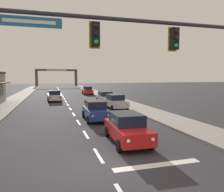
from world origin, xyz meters
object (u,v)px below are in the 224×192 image
object	(u,v)px
sedan_parked_mid_kerb	(88,90)
town_gateway_arch	(57,75)
sedan_third_in_queue	(95,110)
traffic_signal_mast	(176,52)
sedan_parked_nearest_kerb	(115,101)
sedan_parked_far_kerb	(105,97)
sedan_lead_at_stop_bar	(127,128)
sedan_oncoming_far	(54,96)

from	to	relation	value
sedan_parked_mid_kerb	town_gateway_arch	distance (m)	37.56
sedan_third_in_queue	town_gateway_arch	size ratio (longest dim) A/B	0.30
traffic_signal_mast	sedan_parked_mid_kerb	xyz separation A→B (m)	(2.09, 35.93, -3.99)
traffic_signal_mast	sedan_third_in_queue	bearing A→B (deg)	99.14
sedan_parked_nearest_kerb	sedan_parked_far_kerb	size ratio (longest dim) A/B	1.01
traffic_signal_mast	sedan_lead_at_stop_bar	size ratio (longest dim) A/B	2.33
sedan_oncoming_far	sedan_parked_mid_kerb	world-z (taller)	same
sedan_parked_far_kerb	traffic_signal_mast	bearing A→B (deg)	-95.73
sedan_lead_at_stop_bar	sedan_parked_mid_kerb	xyz separation A→B (m)	(3.20, 32.87, 0.00)
traffic_signal_mast	sedan_third_in_queue	xyz separation A→B (m)	(-1.57, 9.76, -3.99)
sedan_oncoming_far	town_gateway_arch	world-z (taller)	town_gateway_arch
sedan_lead_at_stop_bar	sedan_parked_mid_kerb	world-z (taller)	same
traffic_signal_mast	sedan_parked_nearest_kerb	xyz separation A→B (m)	(1.99, 15.49, -3.99)
sedan_parked_nearest_kerb	sedan_oncoming_far	bearing A→B (deg)	124.98
sedan_parked_far_kerb	town_gateway_arch	distance (m)	52.62
traffic_signal_mast	sedan_lead_at_stop_bar	distance (m)	5.14
sedan_third_in_queue	sedan_parked_mid_kerb	distance (m)	26.42
sedan_parked_far_kerb	town_gateway_arch	size ratio (longest dim) A/B	0.30
sedan_parked_nearest_kerb	sedan_parked_far_kerb	world-z (taller)	same
traffic_signal_mast	sedan_parked_far_kerb	size ratio (longest dim) A/B	2.35
sedan_oncoming_far	town_gateway_arch	distance (m)	47.95
sedan_oncoming_far	sedan_parked_nearest_kerb	distance (m)	11.81
sedan_parked_nearest_kerb	sedan_parked_far_kerb	xyz separation A→B (m)	(0.09, 5.23, 0.00)
sedan_third_in_queue	sedan_lead_at_stop_bar	bearing A→B (deg)	-86.02
sedan_third_in_queue	sedan_parked_mid_kerb	bearing A→B (deg)	82.03
traffic_signal_mast	sedan_oncoming_far	bearing A→B (deg)	100.77
sedan_lead_at_stop_bar	sedan_parked_nearest_kerb	size ratio (longest dim) A/B	1.00
traffic_signal_mast	sedan_parked_far_kerb	bearing A→B (deg)	84.27
sedan_lead_at_stop_bar	sedan_oncoming_far	world-z (taller)	same
sedan_parked_nearest_kerb	town_gateway_arch	bearing A→B (deg)	95.09
traffic_signal_mast	sedan_third_in_queue	world-z (taller)	traffic_signal_mast
town_gateway_arch	sedan_parked_mid_kerb	bearing A→B (deg)	-81.97
sedan_oncoming_far	sedan_parked_nearest_kerb	bearing A→B (deg)	-55.02
traffic_signal_mast	sedan_lead_at_stop_bar	bearing A→B (deg)	109.84
traffic_signal_mast	sedan_parked_nearest_kerb	bearing A→B (deg)	82.69
sedan_third_in_queue	sedan_parked_far_kerb	xyz separation A→B (m)	(3.65, 10.96, 0.00)
sedan_third_in_queue	sedan_parked_nearest_kerb	size ratio (longest dim) A/B	0.99
sedan_parked_far_kerb	town_gateway_arch	world-z (taller)	town_gateway_arch
sedan_third_in_queue	sedan_oncoming_far	world-z (taller)	same
sedan_lead_at_stop_bar	sedan_parked_mid_kerb	size ratio (longest dim) A/B	1.01
sedan_third_in_queue	sedan_oncoming_far	xyz separation A→B (m)	(-3.22, 15.41, 0.00)
sedan_parked_far_kerb	sedan_oncoming_far	bearing A→B (deg)	147.05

